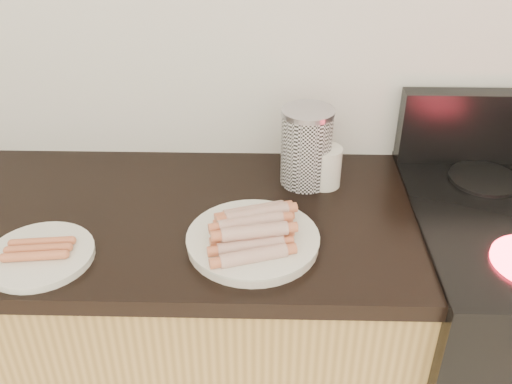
{
  "coord_description": "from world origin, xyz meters",
  "views": [
    {
      "loc": [
        0.05,
        0.56,
        1.68
      ],
      "look_at": [
        0.02,
        1.62,
        1.01
      ],
      "focal_mm": 40.0,
      "sensor_mm": 36.0,
      "label": 1
    }
  ],
  "objects_px": {
    "mug": "(325,167)",
    "side_plate": "(40,256)",
    "main_plate": "(253,241)",
    "canister": "(306,147)"
  },
  "relations": [
    {
      "from": "mug",
      "to": "side_plate",
      "type": "bearing_deg",
      "value": -153.01
    },
    {
      "from": "main_plate",
      "to": "mug",
      "type": "relative_size",
      "value": 2.76
    },
    {
      "from": "main_plate",
      "to": "canister",
      "type": "distance_m",
      "value": 0.32
    },
    {
      "from": "main_plate",
      "to": "side_plate",
      "type": "relative_size",
      "value": 1.26
    },
    {
      "from": "canister",
      "to": "side_plate",
      "type": "bearing_deg",
      "value": -150.16
    },
    {
      "from": "side_plate",
      "to": "mug",
      "type": "xyz_separation_m",
      "value": [
        0.64,
        0.32,
        0.04
      ]
    },
    {
      "from": "side_plate",
      "to": "canister",
      "type": "distance_m",
      "value": 0.68
    },
    {
      "from": "side_plate",
      "to": "mug",
      "type": "height_order",
      "value": "mug"
    },
    {
      "from": "main_plate",
      "to": "canister",
      "type": "bearing_deg",
      "value": 65.16
    },
    {
      "from": "side_plate",
      "to": "canister",
      "type": "height_order",
      "value": "canister"
    }
  ]
}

